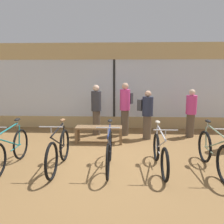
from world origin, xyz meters
TOP-DOWN VIEW (x-y plane):
  - ground_plane at (0.00, 0.00)m, footprint 24.00×24.00m
  - shop_back_wall at (0.00, 3.28)m, footprint 12.00×0.08m
  - bicycle_far_left at (-2.18, -0.49)m, footprint 0.46×1.81m
  - bicycle_left at (-1.09, -0.49)m, footprint 0.46×1.74m
  - bicycle_center at (0.02, -0.45)m, footprint 0.46×1.71m
  - bicycle_right at (1.12, -0.44)m, footprint 0.46×1.71m
  - bicycle_far_right at (2.25, -0.48)m, footprint 0.46×1.80m
  - display_bench at (-0.40, 1.39)m, footprint 1.40×0.44m
  - customer_near_rack at (1.09, 1.86)m, footprint 0.56×0.48m
  - customer_by_window at (2.56, 2.16)m, footprint 0.44×0.44m
  - customer_mid_floor at (0.41, 2.30)m, footprint 0.52×0.56m
  - customer_near_bench at (-0.57, 2.30)m, footprint 0.46×0.46m

SIDE VIEW (x-z plane):
  - ground_plane at x=0.00m, z-range 0.00..0.00m
  - bicycle_right at x=1.12m, z-range -0.14..0.88m
  - bicycle_far_right at x=2.25m, z-range -0.12..0.93m
  - bicycle_far_left at x=-2.18m, z-range -0.12..0.93m
  - bicycle_center at x=0.02m, z-range -0.12..0.93m
  - display_bench at x=-0.40m, z-range 0.16..0.65m
  - bicycle_left at x=-1.09m, z-range -0.12..0.94m
  - customer_by_window at x=2.56m, z-range 0.03..1.61m
  - customer_near_rack at x=1.09m, z-range 0.06..1.62m
  - customer_near_bench at x=-0.57m, z-range 0.04..1.75m
  - customer_mid_floor at x=0.41m, z-range 0.07..1.85m
  - shop_back_wall at x=0.00m, z-range 0.04..3.24m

